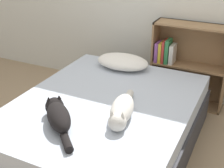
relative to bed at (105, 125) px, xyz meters
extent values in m
plane|color=#997F60|center=(0.00, 0.00, -0.24)|extent=(8.00, 8.00, 0.00)
cube|color=#333338|center=(0.00, 0.00, -0.08)|extent=(1.48, 1.88, 0.32)
cube|color=#B2BCCC|center=(0.00, 0.00, 0.16)|extent=(1.44, 1.83, 0.16)
ellipsoid|color=white|center=(-0.16, 0.73, 0.31)|extent=(0.56, 0.37, 0.14)
ellipsoid|color=beige|center=(0.24, -0.18, 0.32)|extent=(0.26, 0.44, 0.16)
sphere|color=beige|center=(0.28, -0.35, 0.31)|extent=(0.14, 0.14, 0.14)
cone|color=beige|center=(0.32, -0.34, 0.39)|extent=(0.04, 0.04, 0.03)
cone|color=beige|center=(0.24, -0.36, 0.39)|extent=(0.04, 0.04, 0.03)
cylinder|color=beige|center=(0.18, 0.09, 0.28)|extent=(0.10, 0.20, 0.06)
ellipsoid|color=black|center=(-0.13, -0.48, 0.32)|extent=(0.39, 0.39, 0.16)
sphere|color=black|center=(-0.25, -0.37, 0.32)|extent=(0.15, 0.15, 0.15)
cone|color=black|center=(-0.28, -0.40, 0.39)|extent=(0.04, 0.04, 0.03)
cone|color=black|center=(-0.22, -0.34, 0.39)|extent=(0.04, 0.04, 0.03)
cylinder|color=black|center=(0.05, -0.67, 0.27)|extent=(0.17, 0.16, 0.06)
cube|color=#8E6B47|center=(0.05, 1.15, 0.22)|extent=(0.02, 0.26, 0.92)
cube|color=#8E6B47|center=(0.45, 1.15, -0.23)|extent=(0.81, 0.26, 0.02)
cube|color=#8E6B47|center=(0.45, 1.15, 0.67)|extent=(0.81, 0.26, 0.02)
cube|color=#8E6B47|center=(0.45, 1.15, 0.22)|extent=(0.77, 0.26, 0.02)
cube|color=#8E6B47|center=(0.45, 1.27, 0.22)|extent=(0.81, 0.02, 0.92)
cube|color=#8C4C99|center=(0.10, 1.11, 0.34)|extent=(0.04, 0.16, 0.22)
cube|color=gold|center=(0.14, 1.11, 0.34)|extent=(0.03, 0.16, 0.22)
cube|color=#B7332D|center=(0.17, 1.11, 0.36)|extent=(0.03, 0.16, 0.25)
cube|color=#337F47|center=(0.21, 1.11, 0.37)|extent=(0.04, 0.16, 0.26)
cube|color=beige|center=(0.27, 1.11, 0.34)|extent=(0.04, 0.16, 0.21)
camera|label=1|loc=(1.07, -2.07, 1.55)|focal=50.00mm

